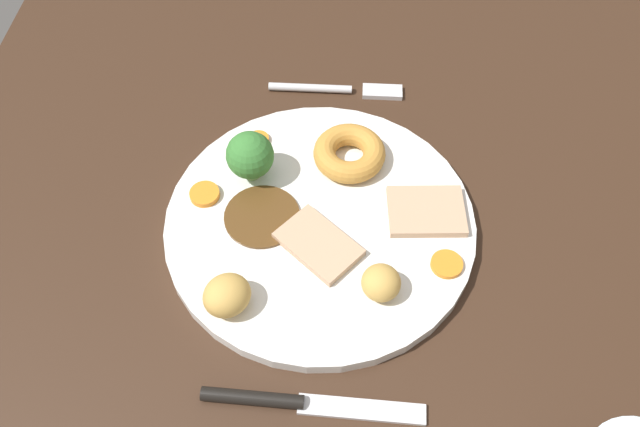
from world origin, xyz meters
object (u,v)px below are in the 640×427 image
roast_potato_right (227,295)px  broccoli_floret (250,156)px  meat_slice_main (426,211)px  meat_slice_under (318,248)px  roast_potato_left (381,283)px  carrot_coin_front (258,139)px  fork (340,90)px  dinner_plate (320,224)px  carrot_coin_back (205,194)px  knife (293,402)px  carrot_coin_side (447,264)px  yorkshire_pudding (349,153)px

roast_potato_right → broccoli_floret: broccoli_floret is taller
meat_slice_main → meat_slice_under: (4.99, -10.09, 0.00)cm
roast_potato_right → roast_potato_left: bearing=100.1°
carrot_coin_front → fork: carrot_coin_front is taller
meat_slice_main → carrot_coin_front: size_ratio=3.29×
dinner_plate → carrot_coin_back: 11.76cm
roast_potato_right → knife: 10.59cm
meat_slice_main → roast_potato_right: 20.78cm
broccoli_floret → fork: broccoli_floret is taller
meat_slice_main → roast_potato_right: bearing=-57.5°
dinner_plate → carrot_coin_front: (-9.52, -7.21, 0.94)cm
carrot_coin_side → knife: 18.65cm
fork → knife: knife is taller
fork → carrot_coin_side: bearing=-65.4°
broccoli_floret → carrot_coin_back: bearing=-55.6°
carrot_coin_front → fork: (-9.34, 8.06, -1.26)cm
meat_slice_main → meat_slice_under: 11.26cm
carrot_coin_front → carrot_coin_back: 8.72cm
roast_potato_left → broccoli_floret: size_ratio=0.65×
fork → knife: bearing=-93.8°
roast_potato_right → fork: bearing=164.0°
carrot_coin_front → carrot_coin_back: size_ratio=0.75×
carrot_coin_front → fork: bearing=139.2°
carrot_coin_front → broccoli_floret: broccoli_floret is taller
fork → carrot_coin_front: bearing=-131.9°
meat_slice_main → knife: bearing=-30.1°
dinner_plate → roast_potato_right: (9.66, -7.33, 2.33)cm
fork → knife: 36.59cm
dinner_plate → meat_slice_under: bearing=1.3°
knife → broccoli_floret: bearing=106.4°
meat_slice_under → carrot_coin_side: 11.90cm
carrot_coin_back → fork: 21.00cm
broccoli_floret → yorkshire_pudding: bearing=105.4°
roast_potato_right → carrot_coin_side: 20.08cm
yorkshire_pudding → roast_potato_left: (14.90, 3.51, 0.31)cm
yorkshire_pudding → carrot_coin_front: 9.86cm
yorkshire_pudding → dinner_plate: bearing=-17.7°
dinner_plate → meat_slice_main: size_ratio=4.09×
meat_slice_main → dinner_plate: bearing=-81.8°
roast_potato_left → broccoli_floret: (-12.24, -13.14, 1.58)cm
fork → meat_slice_main: bearing=-62.8°
carrot_coin_front → broccoli_floret: bearing=-0.1°
carrot_coin_side → fork: (-23.10, -11.10, -1.25)cm
roast_potato_left → roast_potato_right: bearing=-79.9°
meat_slice_main → roast_potato_left: 9.81cm
meat_slice_under → knife: size_ratio=0.41×
meat_slice_under → fork: meat_slice_under is taller
meat_slice_main → knife: meat_slice_main is taller
roast_potato_right → knife: (8.03, 6.41, -2.58)cm
carrot_coin_back → carrot_coin_front: bearing=150.1°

